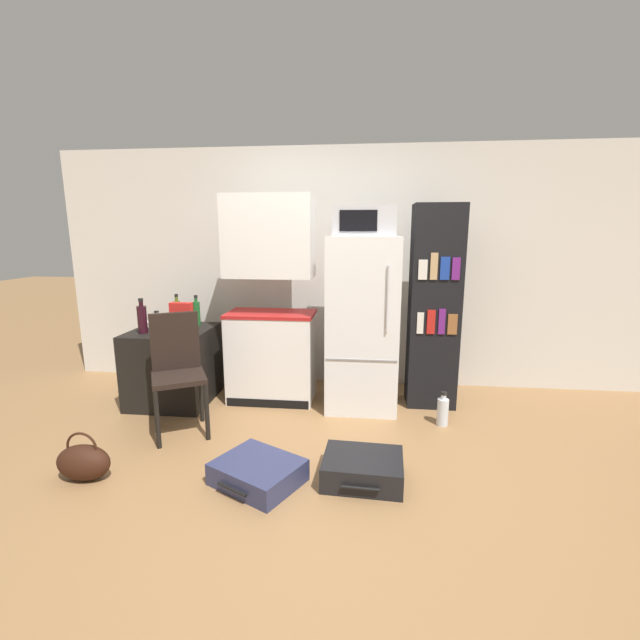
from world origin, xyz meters
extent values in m
plane|color=olive|center=(0.00, 0.00, 0.00)|extent=(24.00, 24.00, 0.00)
cube|color=silver|center=(0.20, 2.00, 1.23)|extent=(6.40, 0.10, 2.46)
cube|color=black|center=(-1.54, 1.23, 0.35)|extent=(0.71, 0.75, 0.71)
cube|color=white|center=(-0.61, 1.37, 0.42)|extent=(0.81, 0.46, 0.83)
cube|color=#B21E1E|center=(-0.61, 1.37, 0.85)|extent=(0.83, 0.47, 0.03)
cube|color=white|center=(-0.61, 1.37, 1.57)|extent=(0.81, 0.39, 0.75)
cube|color=black|center=(-0.61, 1.13, 0.04)|extent=(0.78, 0.01, 0.08)
cube|color=white|center=(0.25, 1.30, 0.79)|extent=(0.64, 0.60, 1.58)
cube|color=gray|center=(0.25, 1.00, 0.54)|extent=(0.61, 0.01, 0.01)
cylinder|color=silver|center=(0.46, 0.98, 1.07)|extent=(0.02, 0.02, 0.55)
cube|color=#B7B7BC|center=(0.25, 1.30, 1.70)|extent=(0.54, 0.34, 0.26)
cube|color=black|center=(0.21, 1.13, 1.70)|extent=(0.31, 0.01, 0.17)
cube|color=black|center=(0.91, 1.43, 0.93)|extent=(0.44, 0.35, 1.86)
cube|color=silver|center=(0.77, 1.25, 0.82)|extent=(0.06, 0.01, 0.19)
cube|color=red|center=(0.86, 1.25, 0.83)|extent=(0.07, 0.01, 0.22)
cube|color=#661E75|center=(0.95, 1.25, 0.84)|extent=(0.06, 0.01, 0.23)
cube|color=brown|center=(1.05, 1.25, 0.81)|extent=(0.08, 0.01, 0.18)
cube|color=silver|center=(0.77, 1.25, 1.29)|extent=(0.08, 0.01, 0.17)
cube|color=tan|center=(0.86, 1.25, 1.32)|extent=(0.06, 0.01, 0.23)
cube|color=#193899|center=(0.95, 1.25, 1.30)|extent=(0.08, 0.01, 0.20)
cube|color=#661E75|center=(1.05, 1.25, 1.30)|extent=(0.07, 0.01, 0.19)
cylinder|color=black|center=(-1.73, 1.05, 0.83)|extent=(0.08, 0.08, 0.25)
cylinder|color=black|center=(-1.73, 1.05, 0.98)|extent=(0.04, 0.04, 0.04)
cylinder|color=black|center=(-1.73, 1.05, 1.02)|extent=(0.04, 0.04, 0.03)
cylinder|color=silver|center=(-1.49, 1.20, 0.77)|extent=(0.06, 0.06, 0.13)
cylinder|color=silver|center=(-1.49, 1.20, 0.85)|extent=(0.03, 0.03, 0.02)
cylinder|color=black|center=(-1.49, 1.20, 0.87)|extent=(0.03, 0.03, 0.01)
cylinder|color=#1E6028|center=(-1.37, 1.43, 0.82)|extent=(0.07, 0.07, 0.23)
cylinder|color=#1E6028|center=(-1.37, 1.43, 0.96)|extent=(0.03, 0.03, 0.04)
cylinder|color=black|center=(-1.37, 1.43, 1.00)|extent=(0.04, 0.04, 0.02)
cylinder|color=white|center=(-1.66, 1.18, 0.78)|extent=(0.08, 0.08, 0.14)
cylinder|color=white|center=(-1.66, 1.18, 0.86)|extent=(0.04, 0.04, 0.03)
cylinder|color=black|center=(-1.66, 1.18, 0.88)|extent=(0.04, 0.04, 0.01)
cylinder|color=#AD1914|center=(-1.62, 1.07, 0.78)|extent=(0.07, 0.07, 0.14)
cylinder|color=#AD1914|center=(-1.62, 1.07, 0.86)|extent=(0.03, 0.03, 0.02)
cylinder|color=black|center=(-1.62, 1.07, 0.88)|extent=(0.04, 0.04, 0.01)
cylinder|color=#566619|center=(-1.54, 1.37, 0.83)|extent=(0.06, 0.06, 0.25)
cylinder|color=#566619|center=(-1.54, 1.37, 0.98)|extent=(0.03, 0.03, 0.04)
cylinder|color=black|center=(-1.54, 1.37, 1.01)|extent=(0.03, 0.03, 0.03)
cylinder|color=silver|center=(-1.80, 1.36, 0.73)|extent=(0.16, 0.16, 0.04)
cube|color=red|center=(-1.32, 0.98, 0.86)|extent=(0.19, 0.07, 0.30)
cylinder|color=black|center=(-1.25, 0.30, 0.23)|extent=(0.04, 0.04, 0.46)
cylinder|color=black|center=(-0.93, 0.47, 0.23)|extent=(0.04, 0.04, 0.46)
cylinder|color=black|center=(-1.43, 0.62, 0.23)|extent=(0.04, 0.04, 0.46)
cylinder|color=black|center=(-1.11, 0.79, 0.23)|extent=(0.04, 0.04, 0.46)
cube|color=black|center=(-1.18, 0.55, 0.48)|extent=(0.54, 0.54, 0.04)
cube|color=black|center=(-1.27, 0.71, 0.74)|extent=(0.36, 0.22, 0.47)
cube|color=navy|center=(-0.39, -0.06, 0.07)|extent=(0.66, 0.62, 0.15)
cylinder|color=black|center=(-0.50, -0.27, 0.07)|extent=(0.22, 0.13, 0.02)
cube|color=black|center=(0.29, 0.04, 0.08)|extent=(0.54, 0.44, 0.17)
cylinder|color=black|center=(0.28, -0.19, 0.08)|extent=(0.23, 0.03, 0.02)
ellipsoid|color=#33190F|center=(-1.55, -0.15, 0.12)|extent=(0.36, 0.20, 0.24)
torus|color=#33190F|center=(-1.55, -0.15, 0.23)|extent=(0.21, 0.02, 0.21)
cylinder|color=silver|center=(0.95, 0.94, 0.12)|extent=(0.09, 0.09, 0.23)
cylinder|color=silver|center=(0.95, 0.94, 0.25)|extent=(0.04, 0.04, 0.04)
cylinder|color=black|center=(0.95, 0.94, 0.28)|extent=(0.05, 0.05, 0.02)
camera|label=1|loc=(0.29, -2.53, 1.61)|focal=24.00mm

